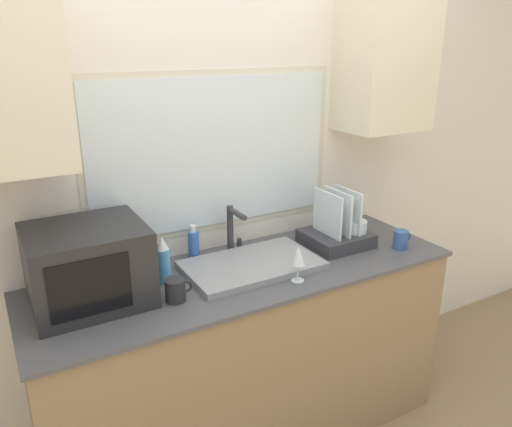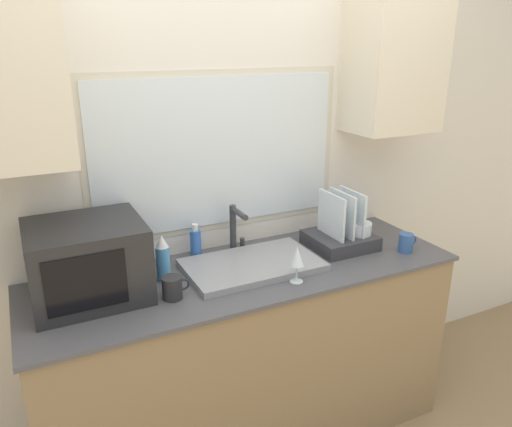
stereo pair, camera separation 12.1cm
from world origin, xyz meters
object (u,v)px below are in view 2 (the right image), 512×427
(microwave, at_px, (87,261))
(dish_rack, at_px, (342,234))
(wine_glass, at_px, (297,257))
(faucet, at_px, (235,226))
(mug_near_sink, at_px, (173,288))
(soap_bottle, at_px, (196,243))
(spray_bottle, at_px, (163,259))

(microwave, bearing_deg, dish_rack, -1.50)
(dish_rack, relative_size, wine_glass, 1.85)
(faucet, xyz_separation_m, microwave, (-0.72, -0.14, 0.02))
(mug_near_sink, bearing_deg, faucet, 36.48)
(microwave, relative_size, dish_rack, 1.46)
(soap_bottle, bearing_deg, spray_bottle, -142.27)
(faucet, relative_size, microwave, 0.53)
(spray_bottle, relative_size, wine_glass, 1.27)
(faucet, relative_size, soap_bottle, 1.39)
(wine_glass, bearing_deg, faucet, 104.60)
(spray_bottle, height_order, wine_glass, spray_bottle)
(dish_rack, bearing_deg, wine_glass, -149.95)
(mug_near_sink, bearing_deg, spray_bottle, 85.55)
(spray_bottle, relative_size, mug_near_sink, 1.82)
(faucet, bearing_deg, mug_near_sink, -143.52)
(dish_rack, bearing_deg, microwave, 178.50)
(faucet, distance_m, mug_near_sink, 0.53)
(spray_bottle, distance_m, mug_near_sink, 0.19)
(mug_near_sink, bearing_deg, wine_glass, -10.59)
(mug_near_sink, bearing_deg, dish_rack, 8.38)
(soap_bottle, xyz_separation_m, mug_near_sink, (-0.22, -0.34, -0.03))
(microwave, distance_m, dish_rack, 1.24)
(spray_bottle, bearing_deg, microwave, -178.56)
(dish_rack, height_order, soap_bottle, dish_rack)
(microwave, xyz_separation_m, dish_rack, (1.23, -0.03, -0.09))
(mug_near_sink, xyz_separation_m, wine_glass, (0.53, -0.10, 0.07))
(spray_bottle, bearing_deg, dish_rack, -2.49)
(microwave, bearing_deg, faucet, 11.10)
(spray_bottle, xyz_separation_m, soap_bottle, (0.21, 0.16, -0.03))
(faucet, distance_m, microwave, 0.73)
(microwave, bearing_deg, spray_bottle, 1.44)
(faucet, distance_m, soap_bottle, 0.21)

